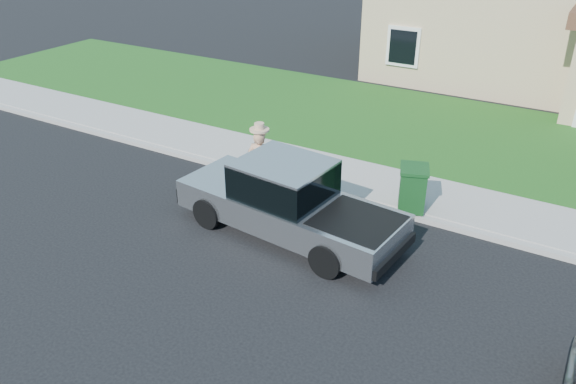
% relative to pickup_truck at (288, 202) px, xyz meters
% --- Properties ---
extents(ground, '(80.00, 80.00, 0.00)m').
position_rel_pickup_truck_xyz_m(ground, '(0.52, -0.86, -0.80)').
color(ground, black).
rests_on(ground, ground).
extents(curb, '(40.00, 0.20, 0.12)m').
position_rel_pickup_truck_xyz_m(curb, '(1.52, 2.04, -0.74)').
color(curb, gray).
rests_on(curb, ground).
extents(sidewalk, '(40.00, 2.00, 0.15)m').
position_rel_pickup_truck_xyz_m(sidewalk, '(1.52, 3.14, -0.73)').
color(sidewalk, gray).
rests_on(sidewalk, ground).
extents(lawn, '(40.00, 7.00, 0.10)m').
position_rel_pickup_truck_xyz_m(lawn, '(1.52, 7.64, -0.75)').
color(lawn, '#123F13').
rests_on(lawn, ground).
extents(pickup_truck, '(5.40, 2.30, 1.73)m').
position_rel_pickup_truck_xyz_m(pickup_truck, '(0.00, 0.00, 0.00)').
color(pickup_truck, black).
rests_on(pickup_truck, ground).
extents(woman, '(0.70, 0.52, 1.95)m').
position_rel_pickup_truck_xyz_m(woman, '(-1.48, 1.19, 0.12)').
color(woman, tan).
rests_on(woman, ground).
extents(trash_bin, '(0.86, 0.92, 1.06)m').
position_rel_pickup_truck_xyz_m(trash_bin, '(2.06, 2.24, -0.12)').
color(trash_bin, '#103E17').
rests_on(trash_bin, sidewalk).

